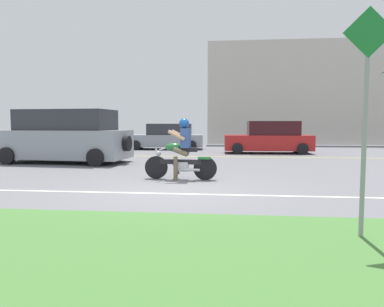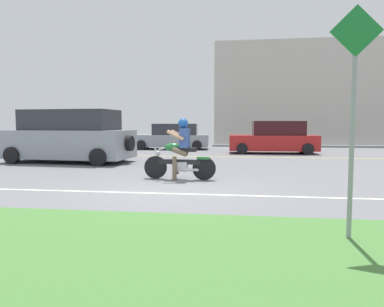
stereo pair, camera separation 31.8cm
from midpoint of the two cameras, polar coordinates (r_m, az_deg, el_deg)
ground at (r=11.08m, az=0.18°, el=-3.21°), size 56.00×30.00×0.04m
grass_median at (r=4.31m, az=-12.87°, el=-15.39°), size 56.00×3.80×0.06m
lane_line_near at (r=7.86m, az=-3.02°, el=-6.31°), size 50.40×0.12×0.01m
lane_line_far at (r=16.66m, az=2.75°, el=-0.49°), size 50.40×0.12×0.01m
motorcyclist at (r=9.77m, az=-0.96°, el=-0.03°), size 1.98×0.65×1.65m
suv_nearby at (r=14.93m, az=-18.15°, el=2.49°), size 5.19×2.58×2.05m
parked_car_0 at (r=23.30m, az=-17.13°, el=2.68°), size 4.14×2.07×1.67m
parked_car_1 at (r=21.71m, az=-2.71°, el=2.58°), size 4.59×2.23×1.52m
parked_car_2 at (r=19.02m, az=13.33°, el=2.33°), size 4.47×1.94×1.65m
street_sign at (r=4.97m, az=25.80°, el=7.30°), size 0.62×0.06×2.93m
building_far at (r=29.43m, az=18.06°, el=8.87°), size 14.02×4.00×7.54m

